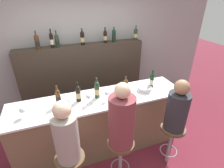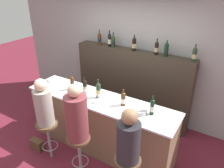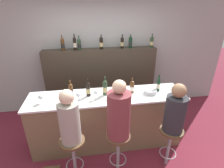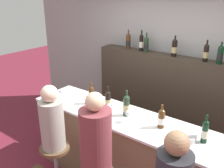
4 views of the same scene
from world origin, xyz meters
The scene contains 27 objects.
ground_plane centered at (0.00, 0.00, 0.00)m, with size 16.00×16.00×0.00m, color maroon.
wall_back centered at (0.00, 1.75, 1.30)m, with size 6.40×0.05×2.60m.
bar_counter centered at (0.00, 0.31, 0.52)m, with size 2.73×0.66×1.03m.
back_bar_cabinet centered at (0.00, 1.52, 0.78)m, with size 2.56×0.28×1.56m.
wine_bottle_counter_0 centered at (-0.61, 0.35, 1.16)m, with size 0.07×0.07×0.31m.
wine_bottle_counter_1 centered at (-0.32, 0.35, 1.16)m, with size 0.08×0.08×0.32m.
wine_bottle_counter_2 centered at (-0.03, 0.35, 1.17)m, with size 0.08×0.08×0.34m.
wine_bottle_counter_3 centered at (0.44, 0.35, 1.15)m, with size 0.08×0.08×0.29m.
wine_bottle_counter_4 centered at (0.93, 0.35, 1.16)m, with size 0.07×0.07×0.31m.
wine_bottle_backbar_0 centered at (-0.80, 1.52, 1.69)m, with size 0.08×0.08×0.33m.
wine_bottle_backbar_1 centered at (-0.55, 1.52, 1.70)m, with size 0.07×0.07×0.34m.
wine_bottle_backbar_2 centered at (-0.45, 1.52, 1.68)m, with size 0.08×0.08×0.31m.
wine_bottle_backbar_3 centered at (0.03, 1.52, 1.69)m, with size 0.08×0.08×0.32m.
wine_bottle_backbar_4 centered at (0.50, 1.52, 1.69)m, with size 0.07×0.07×0.31m.
wine_bottle_backbar_5 centered at (0.69, 1.52, 1.69)m, with size 0.08×0.08×0.30m.
wine_bottle_backbar_6 centered at (1.19, 1.52, 1.68)m, with size 0.08×0.08×0.31m.
wine_glass_0 centered at (-1.07, 0.22, 1.13)m, with size 0.08×0.08×0.15m.
wine_glass_1 centered at (-0.49, 0.22, 1.13)m, with size 0.08×0.08×0.14m.
wine_glass_2 centered at (-0.20, 0.22, 1.16)m, with size 0.08×0.08×0.17m.
wine_glass_3 centered at (0.08, 0.22, 1.15)m, with size 0.07×0.07×0.16m.
metal_bowl centered at (0.76, 0.28, 1.07)m, with size 0.23×0.23×0.07m.
bar_stool_left centered at (-0.60, -0.36, 0.56)m, with size 0.36×0.36×0.72m.
guest_seated_left centered at (-0.60, -0.36, 1.08)m, with size 0.28×0.28×0.80m.
bar_stool_middle centered at (0.08, -0.36, 0.56)m, with size 0.36×0.36×0.72m.
guest_seated_middle centered at (0.08, -0.36, 1.11)m, with size 0.33×0.33×0.89m.
bar_stool_right centered at (0.91, -0.36, 0.56)m, with size 0.36×0.36×0.72m.
guest_seated_right centered at (0.91, -0.36, 1.06)m, with size 0.30×0.30×0.78m.
Camera 1 is at (-0.62, -1.90, 2.49)m, focal length 28.00 mm.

